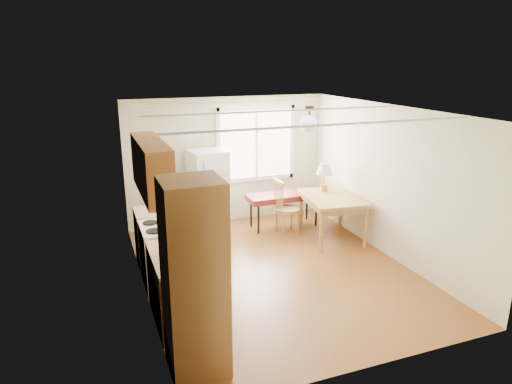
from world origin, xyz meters
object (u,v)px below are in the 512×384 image
refrigerator (208,191)px  dining_table (333,202)px  bench (284,197)px  chair (283,203)px

refrigerator → dining_table: size_ratio=1.12×
refrigerator → bench: size_ratio=1.07×
dining_table → chair: (-0.77, 0.49, -0.09)m
refrigerator → chair: 1.44m
dining_table → bench: bearing=132.5°
bench → dining_table: 1.04m
bench → dining_table: (0.58, -0.85, 0.09)m
refrigerator → chair: bearing=-36.4°
bench → dining_table: bearing=-55.4°
refrigerator → dining_table: 2.34m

